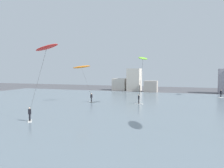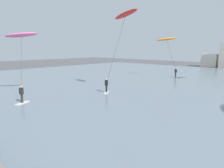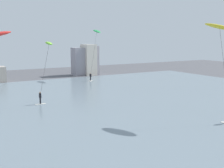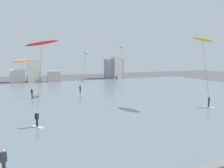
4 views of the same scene
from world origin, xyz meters
name	(u,v)px [view 2 (image 2 of 4)]	position (x,y,z in m)	size (l,w,h in m)	color
water_bay	(223,87)	(0.00, 31.03, 0.05)	(84.00, 52.00, 0.10)	slate
kitesurfer_red	(124,20)	(-7.80, 19.91, 8.13)	(3.62, 3.55, 9.17)	silver
kitesurfer_pink	(21,40)	(-13.75, 10.98, 5.88)	(4.70, 3.82, 6.74)	silver
kitesurfer_orange	(168,42)	(-9.75, 33.78, 6.10)	(3.80, 2.89, 6.96)	silver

